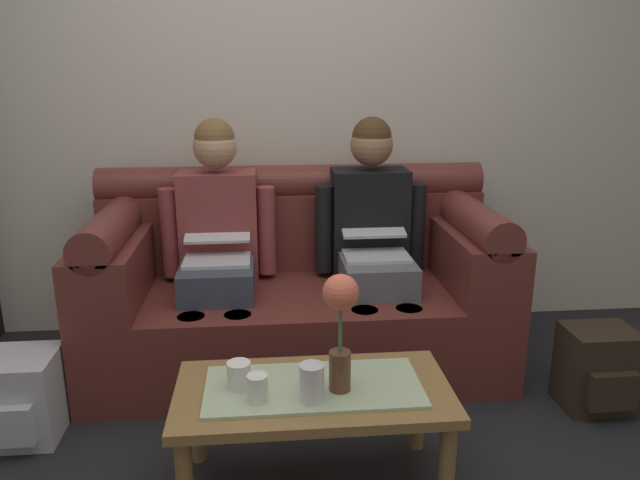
{
  "coord_description": "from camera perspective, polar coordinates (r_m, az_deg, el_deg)",
  "views": [
    {
      "loc": [
        -0.15,
        -1.68,
        1.46
      ],
      "look_at": [
        0.09,
        0.86,
        0.72
      ],
      "focal_mm": 34.05,
      "sensor_mm": 36.0,
      "label": 1
    }
  ],
  "objects": [
    {
      "name": "cup_near_right",
      "position": [
        2.04,
        -5.9,
        -13.67
      ],
      "size": [
        0.07,
        0.07,
        0.09
      ],
      "primitive_type": "cylinder",
      "color": "white",
      "rests_on": "coffee_table"
    },
    {
      "name": "person_right",
      "position": [
        3.0,
        4.99,
        0.57
      ],
      "size": [
        0.56,
        0.67,
        1.22
      ],
      "color": "#595B66",
      "rests_on": "ground_plane"
    },
    {
      "name": "cup_near_left",
      "position": [
        2.02,
        -0.78,
        -13.26
      ],
      "size": [
        0.08,
        0.08,
        0.13
      ],
      "primitive_type": "cylinder",
      "color": "silver",
      "rests_on": "coffee_table"
    },
    {
      "name": "coffee_table",
      "position": [
        2.17,
        -0.62,
        -14.94
      ],
      "size": [
        0.95,
        0.48,
        0.41
      ],
      "color": "olive",
      "rests_on": "ground_plane"
    },
    {
      "name": "person_left",
      "position": [
        2.96,
        -9.59,
        0.19
      ],
      "size": [
        0.56,
        0.67,
        1.22
      ],
      "color": "#383D4C",
      "rests_on": "ground_plane"
    },
    {
      "name": "backpack_left",
      "position": [
        2.8,
        -26.63,
        -13.13
      ],
      "size": [
        0.33,
        0.32,
        0.35
      ],
      "color": "#B7B7BC",
      "rests_on": "ground_plane"
    },
    {
      "name": "cup_far_center",
      "position": [
        2.12,
        -7.61,
        -12.45
      ],
      "size": [
        0.08,
        0.08,
        0.09
      ],
      "primitive_type": "cylinder",
      "color": "white",
      "rests_on": "coffee_table"
    },
    {
      "name": "backpack_right",
      "position": [
        2.97,
        24.63,
        -10.99
      ],
      "size": [
        0.3,
        0.28,
        0.37
      ],
      "color": "#2D2319",
      "rests_on": "ground_plane"
    },
    {
      "name": "couch",
      "position": [
        3.05,
        -2.19,
        -4.73
      ],
      "size": [
        1.98,
        0.88,
        0.96
      ],
      "color": "maroon",
      "rests_on": "ground_plane"
    },
    {
      "name": "back_wall_patterned",
      "position": [
        3.38,
        -2.94,
        15.93
      ],
      "size": [
        6.0,
        0.12,
        2.9
      ],
      "primitive_type": "cube",
      "color": "beige",
      "rests_on": "ground_plane"
    },
    {
      "name": "flower_vase",
      "position": [
        2.0,
        1.93,
        -7.25
      ],
      "size": [
        0.12,
        0.12,
        0.41
      ],
      "color": "brown",
      "rests_on": "coffee_table"
    }
  ]
}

